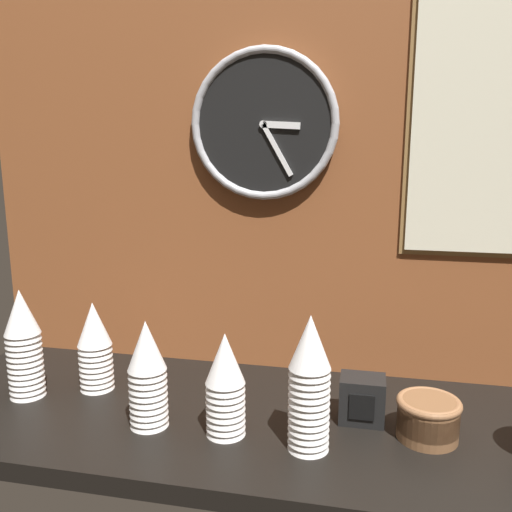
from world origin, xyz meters
TOP-DOWN VIEW (x-y plane):
  - ground_plane at (0.00, 0.00)cm, footprint 160.00×56.00cm
  - wall_tiled_back at (0.00, 26.50)cm, footprint 160.00×3.00cm
  - cup_stack_far_left at (-57.64, -2.95)cm, footprint 8.00×8.00cm
  - cup_stack_center_right at (8.69, -11.75)cm, footprint 8.00×8.00cm
  - cup_stack_center_left at (-24.65, -9.82)cm, footprint 8.00×8.00cm
  - cup_stack_left at (-43.64, 3.77)cm, footprint 8.00×8.00cm
  - cup_stack_center at (-8.19, -9.81)cm, footprint 8.00×8.00cm
  - bowl_stack_right at (31.43, -3.10)cm, footprint 12.65×12.65cm
  - wall_clock at (-7.03, 23.47)cm, footprint 35.77×2.70cm
  - napkin_dispenser at (18.51, 1.21)cm, footprint 9.34×7.52cm

SIDE VIEW (x-z plane):
  - ground_plane at x=0.00cm, z-range -4.00..0.00cm
  - bowl_stack_right at x=31.43cm, z-range 0.34..8.65cm
  - napkin_dispenser at x=18.51cm, z-range 0.00..9.72cm
  - cup_stack_left at x=-43.64cm, z-range 0.00..21.39cm
  - cup_stack_center at x=-8.19cm, z-range 0.00..21.39cm
  - cup_stack_center_left at x=-24.65cm, z-range 0.00..22.76cm
  - cup_stack_far_left at x=-57.64cm, z-range 0.00..25.51cm
  - cup_stack_center_right at x=8.69cm, z-range 0.00..26.88cm
  - wall_tiled_back at x=0.00cm, z-range 0.00..105.00cm
  - wall_clock at x=-7.03cm, z-range 43.98..79.76cm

